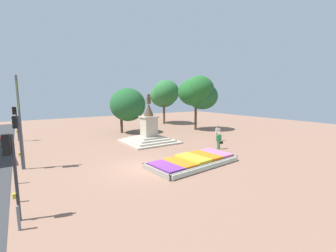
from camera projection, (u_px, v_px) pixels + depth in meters
The scene contains 15 objects.
ground_plane at pixel (143, 168), 15.21m from camera, with size 73.93×73.93×0.00m, color #8C6651.
flower_planter at pixel (194, 161), 15.95m from camera, with size 6.83×3.52×0.55m.
statue_monument at pixel (149, 133), 23.25m from camera, with size 5.06×5.06×5.03m.
traffic_light_near_crossing at pixel (11, 162), 8.48m from camera, with size 0.41×0.30×3.48m.
traffic_light_mid_block at pixel (17, 133), 14.52m from camera, with size 0.41×0.29×3.57m.
traffic_light_far_corner at pixel (15, 118), 23.48m from camera, with size 0.42×0.31×3.65m.
banner_pole at pixel (20, 121), 14.47m from camera, with size 0.14×0.59×6.15m.
pedestrian_with_handbag at pixel (219, 140), 20.26m from camera, with size 0.72×0.29×1.56m.
pedestrian_near_planter at pixel (218, 132), 23.91m from camera, with size 0.53×0.35×1.64m.
kerb_bollard_south at pixel (18, 217), 8.17m from camera, with size 0.12×0.12×0.97m.
kerb_bollard_mid_a at pixel (17, 194), 10.33m from camera, with size 0.12×0.12×0.74m.
kerb_bollard_mid_b at pixel (16, 175), 12.44m from camera, with size 0.13×0.13×1.03m.
park_tree_far_left at pixel (165, 94), 37.63m from camera, with size 4.86×5.92×7.26m.
park_tree_behind_statue at pixel (127, 103), 28.67m from camera, with size 4.44×4.93×5.73m.
park_tree_far_right at pixel (198, 93), 30.62m from camera, with size 5.47×4.70×7.41m.
Camera 1 is at (-6.72, -13.14, 4.95)m, focal length 24.00 mm.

